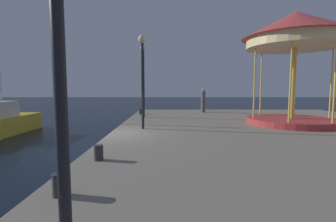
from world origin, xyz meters
The scene contains 9 objects.
ground_plane centered at (0.00, 0.00, 0.00)m, with size 120.00×120.00×0.00m, color black.
quay_dock centered at (7.75, 0.00, 0.40)m, with size 15.50×22.03×0.80m, color gray.
carousel centered at (8.85, 2.58, 5.08)m, with size 5.25×5.25×5.68m.
lamp_post_mid_promenade centered at (1.27, 1.10, 3.70)m, with size 0.36×0.36×4.23m.
lamp_post_far_end centered at (0.88, 5.51, 3.88)m, with size 0.36×0.36×4.55m.
bollard_south centered at (0.62, -3.77, 1.00)m, with size 0.24×0.24×0.40m, color #2D2D33.
bollard_north centered at (0.48, 7.23, 1.00)m, with size 0.24×0.24×0.40m, color #2D2D33.
bollard_center centered at (0.53, -5.86, 1.00)m, with size 0.24×0.24×0.40m, color #2D2D33.
person_by_the_water centered at (5.13, 8.64, 1.67)m, with size 0.34×0.34×1.85m.
Camera 1 is at (2.43, -9.94, 2.68)m, focal length 25.92 mm.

